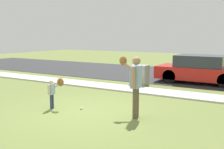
{
  "coord_description": "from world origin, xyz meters",
  "views": [
    {
      "loc": [
        4.61,
        -6.45,
        2.28
      ],
      "look_at": [
        0.15,
        1.11,
        1.0
      ],
      "focal_mm": 43.23,
      "sensor_mm": 36.0,
      "label": 1
    }
  ],
  "objects": [
    {
      "name": "road_surface",
      "position": [
        0.0,
        8.6,
        0.01
      ],
      "size": [
        36.0,
        6.8,
        0.02
      ],
      "primitive_type": "cube",
      "color": "#2D2D30",
      "rests_on": "ground"
    },
    {
      "name": "sidewalk_strip",
      "position": [
        0.0,
        3.6,
        0.03
      ],
      "size": [
        36.0,
        1.2,
        0.06
      ],
      "primitive_type": "cube",
      "color": "beige",
      "rests_on": "ground"
    },
    {
      "name": "person_child",
      "position": [
        -1.1,
        -0.28,
        0.64
      ],
      "size": [
        0.42,
        0.43,
        0.97
      ],
      "rotation": [
        0.0,
        0.0,
        0.19
      ],
      "color": "navy",
      "rests_on": "ground"
    },
    {
      "name": "person_adult",
      "position": [
        1.43,
        0.18,
        1.05
      ],
      "size": [
        0.77,
        0.6,
        1.71
      ],
      "rotation": [
        0.0,
        0.0,
        -2.95
      ],
      "color": "brown",
      "rests_on": "ground"
    },
    {
      "name": "utility_cabinet",
      "position": [
        -0.5,
        4.71,
        0.47
      ],
      "size": [
        0.74,
        0.57,
        0.94
      ],
      "primitive_type": "cube",
      "color": "gray",
      "rests_on": "ground"
    },
    {
      "name": "parked_hatchback_red",
      "position": [
        1.75,
        6.68,
        0.66
      ],
      "size": [
        4.0,
        1.75,
        1.33
      ],
      "color": "red",
      "rests_on": "road_surface"
    },
    {
      "name": "ground_plane",
      "position": [
        0.0,
        3.5,
        0.0
      ],
      "size": [
        48.0,
        48.0,
        0.0
      ],
      "primitive_type": "plane",
      "color": "olive"
    },
    {
      "name": "baseball",
      "position": [
        -0.33,
        0.05,
        0.04
      ],
      "size": [
        0.07,
        0.07,
        0.07
      ],
      "primitive_type": "sphere",
      "color": "white",
      "rests_on": "ground"
    }
  ]
}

